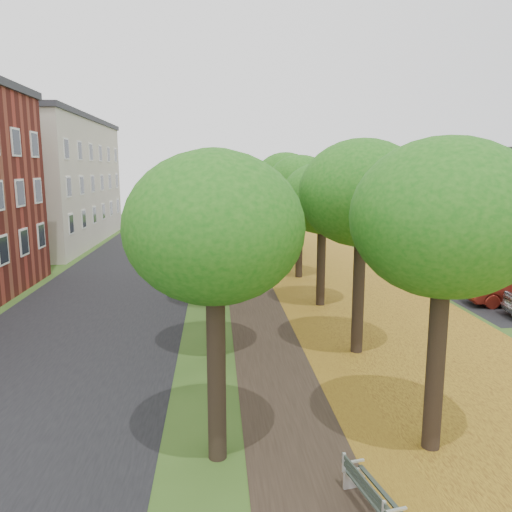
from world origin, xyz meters
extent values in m
plane|color=#2D4C19|center=(0.00, 0.00, 0.00)|extent=(120.00, 120.00, 0.00)
cube|color=black|center=(-7.50, 15.00, 0.00)|extent=(8.00, 70.00, 0.01)
cube|color=black|center=(0.00, 15.00, 0.00)|extent=(3.20, 70.00, 0.01)
cube|color=#AF8720|center=(5.00, 15.00, 0.01)|extent=(7.50, 70.00, 0.01)
cube|color=black|center=(13.50, 16.00, 0.00)|extent=(9.00, 16.00, 0.01)
cylinder|color=black|center=(-2.20, 0.00, 1.94)|extent=(0.40, 0.40, 3.88)
ellipsoid|color=#175812|center=(-2.20, 0.00, 5.13)|extent=(3.87, 3.87, 3.29)
cylinder|color=black|center=(-2.20, 6.00, 1.94)|extent=(0.40, 0.40, 3.88)
ellipsoid|color=#175812|center=(-2.20, 6.00, 5.13)|extent=(3.87, 3.87, 3.29)
cylinder|color=black|center=(-2.20, 12.00, 1.94)|extent=(0.40, 0.40, 3.88)
ellipsoid|color=#175812|center=(-2.20, 12.00, 5.13)|extent=(3.87, 3.87, 3.29)
cylinder|color=black|center=(-2.20, 18.00, 1.94)|extent=(0.40, 0.40, 3.88)
ellipsoid|color=#175812|center=(-2.20, 18.00, 5.13)|extent=(3.87, 3.87, 3.29)
cylinder|color=black|center=(-2.20, 24.00, 1.94)|extent=(0.40, 0.40, 3.88)
ellipsoid|color=#175812|center=(-2.20, 24.00, 5.13)|extent=(3.87, 3.87, 3.29)
cylinder|color=black|center=(-2.20, 30.00, 1.94)|extent=(0.40, 0.40, 3.88)
ellipsoid|color=#175812|center=(-2.20, 30.00, 5.13)|extent=(3.87, 3.87, 3.29)
cylinder|color=black|center=(2.60, 0.00, 1.94)|extent=(0.40, 0.40, 3.88)
ellipsoid|color=#175812|center=(2.60, 0.00, 5.13)|extent=(3.87, 3.87, 3.29)
cylinder|color=black|center=(2.60, 6.00, 1.94)|extent=(0.40, 0.40, 3.88)
ellipsoid|color=#175812|center=(2.60, 6.00, 5.13)|extent=(3.87, 3.87, 3.29)
cylinder|color=black|center=(2.60, 12.00, 1.94)|extent=(0.40, 0.40, 3.88)
ellipsoid|color=#175812|center=(2.60, 12.00, 5.13)|extent=(3.87, 3.87, 3.29)
cylinder|color=black|center=(2.60, 18.00, 1.94)|extent=(0.40, 0.40, 3.88)
ellipsoid|color=#175812|center=(2.60, 18.00, 5.13)|extent=(3.87, 3.87, 3.29)
cylinder|color=black|center=(2.60, 24.00, 1.94)|extent=(0.40, 0.40, 3.88)
ellipsoid|color=#175812|center=(2.60, 24.00, 5.13)|extent=(3.87, 3.87, 3.29)
cylinder|color=black|center=(2.60, 30.00, 1.94)|extent=(0.40, 0.40, 3.88)
ellipsoid|color=#175812|center=(2.60, 30.00, 5.13)|extent=(3.87, 3.87, 3.29)
cube|color=beige|center=(-17.00, 33.00, 5.00)|extent=(10.00, 20.00, 10.00)
cube|color=#2D2D33|center=(-17.00, 33.00, 10.20)|extent=(10.30, 20.30, 0.40)
cube|color=#28332C|center=(0.63, -2.00, 0.40)|extent=(0.73, 1.66, 0.04)
cube|color=#28332C|center=(0.40, -2.05, 0.65)|extent=(0.37, 1.59, 0.23)
cube|color=silver|center=(0.48, -1.28, 0.20)|extent=(0.45, 0.14, 0.40)
cube|color=silver|center=(0.78, -2.72, 0.56)|extent=(0.41, 0.14, 0.04)
cube|color=silver|center=(0.48, -1.28, 0.56)|extent=(0.41, 0.14, 0.04)
imported|color=#313035|center=(11.00, 16.97, 0.66)|extent=(4.63, 2.06, 1.32)
imported|color=silver|center=(11.00, 17.07, 0.70)|extent=(5.33, 3.05, 1.40)
camera|label=1|loc=(-2.18, -10.00, 6.22)|focal=35.00mm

